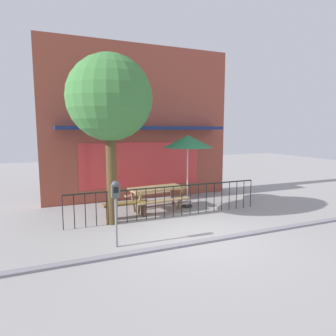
{
  "coord_description": "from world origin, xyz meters",
  "views": [
    {
      "loc": [
        -3.4,
        -6.33,
        2.69
      ],
      "look_at": [
        0.14,
        2.18,
        1.47
      ],
      "focal_mm": 31.47,
      "sensor_mm": 36.0,
      "label": 1
    }
  ],
  "objects_px": {
    "patio_bench": "(126,207)",
    "parking_meter_near": "(116,196)",
    "picnic_table_left": "(157,192)",
    "patio_umbrella": "(188,142)",
    "street_tree": "(110,99)"
  },
  "relations": [
    {
      "from": "patio_bench",
      "to": "street_tree",
      "type": "height_order",
      "value": "street_tree"
    },
    {
      "from": "picnic_table_left",
      "to": "patio_bench",
      "type": "height_order",
      "value": "picnic_table_left"
    },
    {
      "from": "parking_meter_near",
      "to": "picnic_table_left",
      "type": "bearing_deg",
      "value": 52.98
    },
    {
      "from": "patio_bench",
      "to": "parking_meter_near",
      "type": "relative_size",
      "value": 0.91
    },
    {
      "from": "parking_meter_near",
      "to": "street_tree",
      "type": "distance_m",
      "value": 2.88
    },
    {
      "from": "patio_umbrella",
      "to": "parking_meter_near",
      "type": "xyz_separation_m",
      "value": [
        -3.06,
        -2.54,
        -1.07
      ]
    },
    {
      "from": "parking_meter_near",
      "to": "street_tree",
      "type": "xyz_separation_m",
      "value": [
        0.27,
        1.71,
        2.3
      ]
    },
    {
      "from": "patio_bench",
      "to": "street_tree",
      "type": "relative_size",
      "value": 0.3
    },
    {
      "from": "picnic_table_left",
      "to": "patio_bench",
      "type": "relative_size",
      "value": 1.36
    },
    {
      "from": "patio_bench",
      "to": "parking_meter_near",
      "type": "height_order",
      "value": "parking_meter_near"
    },
    {
      "from": "patio_bench",
      "to": "parking_meter_near",
      "type": "distance_m",
      "value": 2.41
    },
    {
      "from": "street_tree",
      "to": "patio_umbrella",
      "type": "bearing_deg",
      "value": 16.56
    },
    {
      "from": "patio_umbrella",
      "to": "parking_meter_near",
      "type": "bearing_deg",
      "value": -140.29
    },
    {
      "from": "parking_meter_near",
      "to": "street_tree",
      "type": "height_order",
      "value": "street_tree"
    },
    {
      "from": "picnic_table_left",
      "to": "parking_meter_near",
      "type": "xyz_separation_m",
      "value": [
        -1.94,
        -2.58,
        0.59
      ]
    }
  ]
}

